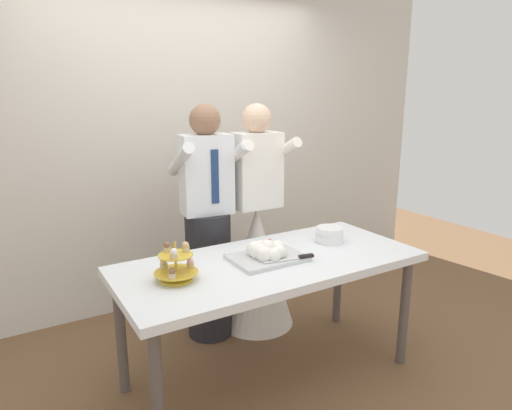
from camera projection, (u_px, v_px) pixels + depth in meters
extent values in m
plane|color=brown|center=(270.00, 375.00, 2.82)|extent=(8.00, 8.00, 0.00)
cube|color=beige|center=(177.00, 128.00, 3.64)|extent=(5.20, 0.10, 2.90)
cube|color=silver|center=(270.00, 263.00, 2.64)|extent=(1.80, 0.80, 0.05)
cylinder|color=#564C47|center=(157.00, 398.00, 2.06)|extent=(0.06, 0.06, 0.72)
cylinder|color=#564C47|center=(404.00, 312.00, 2.88)|extent=(0.06, 0.06, 0.72)
cylinder|color=#564C47|center=(121.00, 336.00, 2.59)|extent=(0.06, 0.06, 0.72)
cylinder|color=#564C47|center=(338.00, 278.00, 3.41)|extent=(0.06, 0.06, 0.72)
cylinder|color=gold|center=(177.00, 279.00, 2.34)|extent=(0.17, 0.17, 0.01)
cylinder|color=gold|center=(176.00, 261.00, 2.32)|extent=(0.01, 0.01, 0.21)
cylinder|color=gold|center=(176.00, 272.00, 2.33)|extent=(0.23, 0.23, 0.01)
cylinder|color=#D1B784|center=(191.00, 265.00, 2.38)|extent=(0.04, 0.04, 0.03)
sphere|color=#EAB7C6|center=(190.00, 261.00, 2.37)|extent=(0.04, 0.04, 0.04)
cylinder|color=#D1B784|center=(164.00, 266.00, 2.37)|extent=(0.04, 0.04, 0.03)
sphere|color=#D6B27A|center=(163.00, 261.00, 2.37)|extent=(0.04, 0.04, 0.04)
cylinder|color=#D1B784|center=(172.00, 276.00, 2.24)|extent=(0.04, 0.04, 0.03)
sphere|color=brown|center=(172.00, 271.00, 2.24)|extent=(0.04, 0.04, 0.04)
cylinder|color=gold|center=(175.00, 255.00, 2.31)|extent=(0.18, 0.18, 0.01)
cylinder|color=#D1B784|center=(186.00, 249.00, 2.34)|extent=(0.04, 0.04, 0.03)
sphere|color=#D6B27A|center=(186.00, 245.00, 2.34)|extent=(0.04, 0.04, 0.04)
cylinder|color=#D1B784|center=(167.00, 249.00, 2.34)|extent=(0.04, 0.04, 0.03)
sphere|color=brown|center=(167.00, 245.00, 2.33)|extent=(0.04, 0.04, 0.04)
cylinder|color=#D1B784|center=(174.00, 256.00, 2.24)|extent=(0.04, 0.04, 0.03)
sphere|color=white|center=(174.00, 252.00, 2.24)|extent=(0.04, 0.04, 0.04)
cube|color=silver|center=(267.00, 258.00, 2.63)|extent=(0.42, 0.31, 0.02)
sphere|color=white|center=(278.00, 248.00, 2.65)|extent=(0.10, 0.10, 0.10)
sphere|color=white|center=(269.00, 248.00, 2.68)|extent=(0.08, 0.08, 0.08)
sphere|color=white|center=(261.00, 247.00, 2.67)|extent=(0.09, 0.09, 0.09)
sphere|color=white|center=(254.00, 249.00, 2.63)|extent=(0.10, 0.10, 0.10)
sphere|color=white|center=(259.00, 252.00, 2.59)|extent=(0.10, 0.10, 0.10)
sphere|color=white|center=(264.00, 255.00, 2.55)|extent=(0.09, 0.09, 0.09)
sphere|color=white|center=(274.00, 255.00, 2.55)|extent=(0.08, 0.08, 0.08)
sphere|color=white|center=(280.00, 252.00, 2.60)|extent=(0.08, 0.08, 0.08)
sphere|color=white|center=(267.00, 249.00, 2.61)|extent=(0.11, 0.11, 0.11)
sphere|color=#DB474C|center=(269.00, 240.00, 2.61)|extent=(0.02, 0.02, 0.02)
sphere|color=#2D1938|center=(267.00, 242.00, 2.60)|extent=(0.02, 0.02, 0.02)
sphere|color=#B21923|center=(268.00, 241.00, 2.61)|extent=(0.02, 0.02, 0.02)
sphere|color=#DB474C|center=(268.00, 244.00, 2.58)|extent=(0.02, 0.02, 0.02)
cube|color=silver|center=(282.00, 260.00, 2.54)|extent=(0.23, 0.06, 0.00)
cube|color=black|center=(306.00, 256.00, 2.59)|extent=(0.09, 0.04, 0.02)
cylinder|color=white|center=(330.00, 241.00, 2.94)|extent=(0.18, 0.18, 0.01)
cylinder|color=white|center=(329.00, 239.00, 2.94)|extent=(0.18, 0.18, 0.01)
cylinder|color=white|center=(329.00, 238.00, 2.94)|extent=(0.18, 0.18, 0.01)
cylinder|color=white|center=(329.00, 236.00, 2.94)|extent=(0.18, 0.18, 0.01)
cylinder|color=white|center=(329.00, 235.00, 2.93)|extent=(0.18, 0.18, 0.01)
cylinder|color=white|center=(329.00, 233.00, 2.93)|extent=(0.18, 0.18, 0.01)
cylinder|color=white|center=(329.00, 232.00, 2.93)|extent=(0.18, 0.18, 0.01)
cylinder|color=white|center=(329.00, 230.00, 2.93)|extent=(0.18, 0.18, 0.01)
cylinder|color=white|center=(330.00, 228.00, 2.93)|extent=(0.18, 0.18, 0.01)
cylinder|color=#232328|center=(209.00, 275.00, 3.21)|extent=(0.32, 0.32, 0.92)
cube|color=white|center=(206.00, 175.00, 3.03)|extent=(0.36, 0.24, 0.54)
sphere|color=#8C664C|center=(205.00, 120.00, 2.95)|extent=(0.21, 0.21, 0.21)
cylinder|color=white|center=(180.00, 160.00, 2.94)|extent=(0.14, 0.49, 0.28)
cylinder|color=white|center=(234.00, 157.00, 3.09)|extent=(0.14, 0.49, 0.28)
cube|color=navy|center=(215.00, 177.00, 2.95)|extent=(0.05, 0.02, 0.36)
cone|color=white|center=(257.00, 266.00, 3.37)|extent=(0.56, 0.56, 0.92)
cube|color=white|center=(257.00, 170.00, 3.20)|extent=(0.34, 0.20, 0.54)
sphere|color=beige|center=(257.00, 119.00, 3.11)|extent=(0.21, 0.21, 0.21)
cylinder|color=white|center=(233.00, 157.00, 3.08)|extent=(0.08, 0.49, 0.28)
cylinder|color=white|center=(279.00, 154.00, 3.26)|extent=(0.08, 0.49, 0.28)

